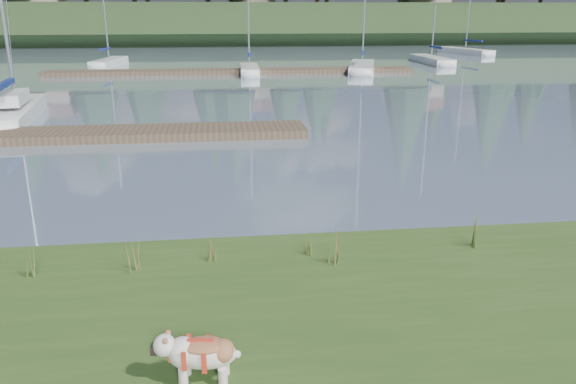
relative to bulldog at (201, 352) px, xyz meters
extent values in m
plane|color=#7E91A6|center=(-0.65, 35.64, -0.71)|extent=(200.00, 200.00, 0.00)
cube|color=#203218|center=(-0.65, 78.64, 1.79)|extent=(200.00, 20.00, 5.00)
cylinder|color=silver|center=(-0.20, -0.09, -0.25)|extent=(0.10, 0.10, 0.22)
cylinder|color=silver|center=(-0.17, 0.13, -0.25)|extent=(0.10, 0.10, 0.22)
cylinder|color=silver|center=(0.23, -0.14, -0.25)|extent=(0.10, 0.10, 0.22)
cylinder|color=silver|center=(0.26, 0.08, -0.25)|extent=(0.10, 0.10, 0.22)
ellipsoid|color=silver|center=(0.04, 0.00, -0.02)|extent=(0.75, 0.44, 0.34)
ellipsoid|color=#A1603C|center=(0.04, 0.00, 0.09)|extent=(0.53, 0.39, 0.12)
ellipsoid|color=silver|center=(-0.39, 0.05, 0.09)|extent=(0.28, 0.29, 0.25)
cube|color=black|center=(-0.50, 0.06, 0.05)|extent=(0.09, 0.13, 0.10)
cube|color=silver|center=(-8.11, 18.79, -0.49)|extent=(2.57, 7.21, 0.70)
ellipsoid|color=silver|center=(-8.60, 22.28, -0.49)|extent=(1.79, 2.12, 0.70)
cube|color=navy|center=(-7.96, 17.76, 0.84)|extent=(0.64, 3.20, 0.20)
cube|color=silver|center=(-8.05, 18.40, 0.24)|extent=(1.47, 2.70, 0.45)
cube|color=#4C3D2C|center=(-4.65, 14.64, -0.56)|extent=(16.00, 2.00, 0.30)
cube|color=#4C3D2C|center=(1.35, 35.64, -0.56)|extent=(26.00, 2.20, 0.30)
cube|color=silver|center=(-8.44, 42.65, -0.49)|extent=(2.19, 6.31, 0.70)
ellipsoid|color=silver|center=(-8.05, 45.72, -0.49)|extent=(1.55, 1.85, 0.70)
cube|color=navy|center=(-8.55, 41.82, 0.69)|extent=(0.51, 2.46, 0.20)
cube|color=silver|center=(2.53, 35.13, -0.49)|extent=(1.43, 5.51, 0.70)
ellipsoid|color=silver|center=(2.62, 37.86, -0.49)|extent=(1.24, 1.53, 0.70)
cube|color=navy|center=(2.50, 34.38, 0.69)|extent=(0.27, 2.18, 0.20)
cube|color=silver|center=(10.96, 36.12, -0.49)|extent=(3.68, 7.74, 0.70)
ellipsoid|color=silver|center=(11.98, 39.76, -0.49)|extent=(2.14, 2.43, 0.70)
cube|color=navy|center=(10.69, 35.12, 0.69)|extent=(1.00, 2.95, 0.20)
cube|color=silver|center=(18.43, 41.76, -0.49)|extent=(1.67, 7.08, 0.70)
ellipsoid|color=silver|center=(18.46, 45.29, -0.49)|extent=(1.56, 1.94, 0.70)
cube|color=navy|center=(18.42, 40.79, 0.69)|extent=(0.22, 2.81, 0.20)
cube|color=silver|center=(25.90, 51.80, -0.49)|extent=(3.38, 7.41, 0.70)
ellipsoid|color=silver|center=(25.01, 55.30, -0.49)|extent=(2.02, 2.30, 0.70)
cube|color=navy|center=(26.15, 50.85, 0.69)|extent=(0.90, 2.83, 0.20)
cone|color=#475B23|center=(-1.16, 2.94, -0.06)|extent=(0.03, 0.03, 0.59)
cone|color=brown|center=(-1.05, 2.87, -0.12)|extent=(0.03, 0.03, 0.47)
cone|color=#475B23|center=(-1.10, 2.97, -0.03)|extent=(0.03, 0.03, 0.65)
cone|color=brown|center=(-1.02, 2.91, -0.15)|extent=(0.03, 0.03, 0.41)
cone|color=#475B23|center=(-1.14, 2.86, -0.09)|extent=(0.03, 0.03, 0.53)
cone|color=#475B23|center=(0.02, 3.17, -0.15)|extent=(0.03, 0.03, 0.41)
cone|color=brown|center=(0.13, 3.10, -0.19)|extent=(0.03, 0.03, 0.33)
cone|color=#475B23|center=(0.08, 3.20, -0.13)|extent=(0.03, 0.03, 0.46)
cone|color=brown|center=(0.16, 3.14, -0.21)|extent=(0.03, 0.03, 0.29)
cone|color=#475B23|center=(0.04, 3.09, -0.17)|extent=(0.03, 0.03, 0.37)
cone|color=#475B23|center=(2.02, 2.82, -0.04)|extent=(0.03, 0.03, 0.64)
cone|color=brown|center=(2.13, 2.75, -0.10)|extent=(0.03, 0.03, 0.51)
cone|color=#475B23|center=(2.08, 2.85, 0.00)|extent=(0.03, 0.03, 0.70)
cone|color=brown|center=(2.16, 2.79, -0.13)|extent=(0.03, 0.03, 0.45)
cone|color=#475B23|center=(2.04, 2.74, -0.07)|extent=(0.03, 0.03, 0.58)
cone|color=#475B23|center=(-2.76, 2.96, -0.07)|extent=(0.03, 0.03, 0.58)
cone|color=brown|center=(-2.65, 2.89, -0.12)|extent=(0.03, 0.03, 0.46)
cone|color=#475B23|center=(-2.70, 2.99, -0.04)|extent=(0.03, 0.03, 0.64)
cone|color=brown|center=(-2.62, 2.93, -0.15)|extent=(0.03, 0.03, 0.41)
cone|color=#475B23|center=(-2.74, 2.88, -0.10)|extent=(0.03, 0.03, 0.52)
cone|color=#475B23|center=(1.61, 3.23, -0.15)|extent=(0.03, 0.03, 0.40)
cone|color=brown|center=(1.72, 3.16, -0.19)|extent=(0.03, 0.03, 0.32)
cone|color=#475B23|center=(1.67, 3.26, -0.13)|extent=(0.03, 0.03, 0.44)
cone|color=brown|center=(1.75, 3.20, -0.21)|extent=(0.03, 0.03, 0.28)
cone|color=#475B23|center=(1.63, 3.15, -0.17)|extent=(0.03, 0.03, 0.36)
cone|color=#475B23|center=(4.55, 3.19, -0.05)|extent=(0.03, 0.03, 0.62)
cone|color=brown|center=(4.66, 3.12, -0.11)|extent=(0.03, 0.03, 0.49)
cone|color=#475B23|center=(4.61, 3.22, -0.02)|extent=(0.03, 0.03, 0.68)
cone|color=brown|center=(4.69, 3.16, -0.14)|extent=(0.03, 0.03, 0.43)
cone|color=#475B23|center=(4.57, 3.11, -0.08)|extent=(0.03, 0.03, 0.55)
cube|color=#33281C|center=(-0.65, 4.04, -0.64)|extent=(60.00, 0.50, 0.14)
camera|label=1|loc=(0.30, -5.39, 3.57)|focal=35.00mm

